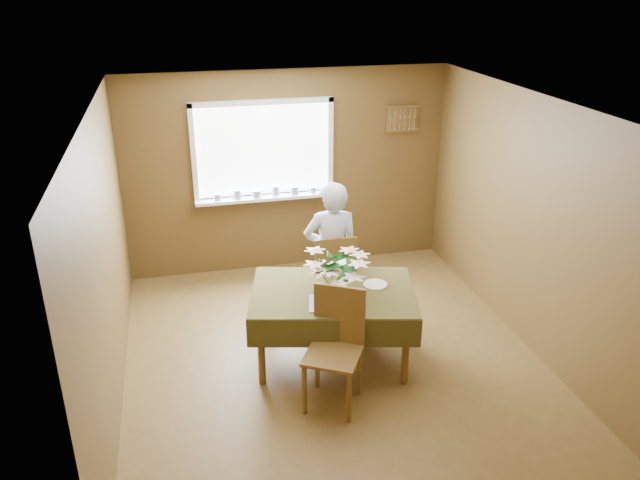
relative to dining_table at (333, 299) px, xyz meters
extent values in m
plane|color=brown|center=(0.00, -0.01, -0.66)|extent=(4.50, 4.50, 0.00)
plane|color=white|center=(0.00, -0.01, 1.84)|extent=(4.50, 4.50, 0.00)
plane|color=brown|center=(0.00, 2.24, 0.59)|extent=(4.00, 0.00, 4.00)
plane|color=brown|center=(0.00, -2.26, 0.59)|extent=(4.00, 0.00, 4.00)
plane|color=brown|center=(-2.00, -0.01, 0.59)|extent=(0.00, 4.50, 4.50)
plane|color=brown|center=(2.00, -0.01, 0.59)|extent=(0.00, 4.50, 4.50)
cube|color=white|center=(-0.30, 2.22, 0.89)|extent=(1.60, 0.01, 1.10)
cube|color=white|center=(-0.30, 2.21, 1.47)|extent=(1.72, 0.06, 0.06)
cube|color=white|center=(-0.30, 2.21, 0.31)|extent=(1.72, 0.06, 0.06)
cube|color=white|center=(-1.13, 2.21, 0.89)|extent=(0.06, 0.06, 1.22)
cube|color=white|center=(0.53, 2.21, 0.89)|extent=(0.06, 0.06, 1.22)
cube|color=white|center=(-0.30, 2.14, 0.32)|extent=(1.72, 0.20, 0.04)
cylinder|color=white|center=(-0.88, 2.12, 0.38)|extent=(0.09, 0.09, 0.08)
cylinder|color=white|center=(-0.65, 2.12, 0.40)|extent=(0.11, 0.11, 0.12)
cylinder|color=white|center=(-0.41, 2.12, 0.39)|extent=(0.12, 0.12, 0.09)
cylinder|color=white|center=(-0.18, 2.12, 0.40)|extent=(0.10, 0.10, 0.13)
cylinder|color=white|center=(0.06, 2.12, 0.39)|extent=(0.11, 0.11, 0.10)
cylinder|color=white|center=(0.29, 2.12, 0.38)|extent=(0.09, 0.09, 0.08)
cube|color=brown|center=(1.45, 2.21, 1.19)|extent=(0.40, 0.03, 0.30)
cube|color=brown|center=(1.45, 2.20, 1.34)|extent=(0.44, 0.04, 0.03)
cube|color=brown|center=(1.45, 2.20, 1.04)|extent=(0.44, 0.04, 0.03)
cylinder|color=brown|center=(-0.74, -0.25, -0.31)|extent=(0.07, 0.07, 0.70)
cylinder|color=brown|center=(0.55, -0.55, -0.31)|extent=(0.07, 0.07, 0.70)
cylinder|color=brown|center=(-0.55, 0.56, -0.31)|extent=(0.07, 0.07, 0.70)
cylinder|color=brown|center=(0.74, 0.25, -0.31)|extent=(0.07, 0.07, 0.70)
cube|color=brown|center=(0.00, 0.00, 0.06)|extent=(1.66, 1.30, 0.04)
cube|color=#312C12|center=(0.00, 0.00, 0.08)|extent=(1.73, 1.37, 0.01)
cube|color=#312C12|center=(-0.12, -0.50, -0.06)|extent=(1.50, 0.36, 0.28)
cube|color=#312C12|center=(0.12, 0.51, -0.06)|extent=(1.50, 0.36, 0.28)
cube|color=#312C12|center=(-0.75, 0.18, -0.06)|extent=(0.25, 1.02, 0.28)
cube|color=#312C12|center=(0.75, -0.17, -0.06)|extent=(0.25, 1.02, 0.28)
cube|color=#507FE2|center=(-0.06, -0.24, 0.09)|extent=(0.51, 0.42, 0.01)
cylinder|color=brown|center=(0.39, 0.97, -0.42)|extent=(0.04, 0.04, 0.47)
cylinder|color=brown|center=(0.01, 0.99, -0.42)|extent=(0.04, 0.04, 0.47)
cylinder|color=brown|center=(0.38, 0.60, -0.42)|extent=(0.04, 0.04, 0.47)
cylinder|color=brown|center=(0.00, 0.61, -0.42)|extent=(0.04, 0.04, 0.47)
cube|color=brown|center=(0.19, 0.79, -0.17)|extent=(0.46, 0.46, 0.03)
cube|color=brown|center=(0.19, 0.59, 0.11)|extent=(0.44, 0.05, 0.53)
cylinder|color=brown|center=(-0.45, -0.76, -0.41)|extent=(0.04, 0.04, 0.49)
cylinder|color=brown|center=(-0.11, -0.96, -0.41)|extent=(0.04, 0.04, 0.49)
cylinder|color=brown|center=(-0.25, -0.42, -0.41)|extent=(0.04, 0.04, 0.49)
cylinder|color=brown|center=(0.09, -0.62, -0.41)|extent=(0.04, 0.04, 0.49)
cube|color=brown|center=(-0.18, -0.69, -0.15)|extent=(0.63, 0.63, 0.03)
cube|color=brown|center=(-0.07, -0.50, 0.13)|extent=(0.41, 0.25, 0.55)
imported|color=white|center=(0.16, 0.69, 0.14)|extent=(0.62, 0.44, 1.60)
cylinder|color=white|center=(-0.02, -0.17, 0.15)|extent=(0.10, 0.10, 0.13)
cylinder|color=#33662D|center=(-0.02, -0.17, 0.25)|extent=(0.06, 0.06, 0.09)
cylinder|color=white|center=(0.43, 0.02, 0.10)|extent=(0.32, 0.32, 0.01)
cube|color=silver|center=(0.12, -0.26, 0.10)|extent=(0.04, 0.23, 0.00)
camera|label=1|loc=(-1.34, -5.05, 2.87)|focal=35.00mm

